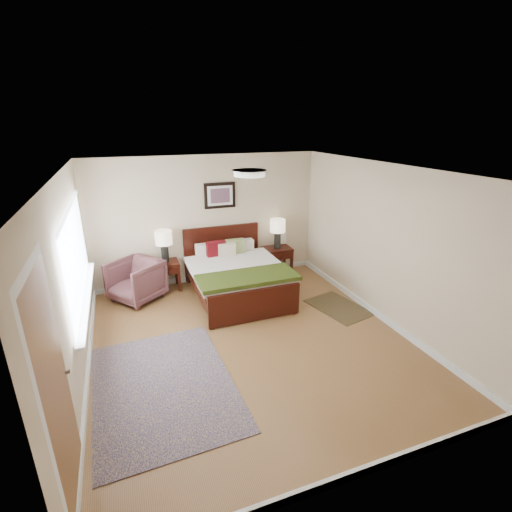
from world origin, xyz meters
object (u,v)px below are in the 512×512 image
(nightstand_right, at_px, (277,258))
(rug_persian, at_px, (164,385))
(bed, at_px, (236,271))
(nightstand_left, at_px, (166,268))
(lamp_right, at_px, (278,229))
(armchair, at_px, (136,281))
(lamp_left, at_px, (164,241))

(nightstand_right, relative_size, rug_persian, 0.25)
(nightstand_right, bearing_deg, bed, -147.03)
(nightstand_left, bearing_deg, lamp_right, 0.50)
(nightstand_left, height_order, nightstand_right, nightstand_right)
(nightstand_left, height_order, armchair, armchair)
(nightstand_left, height_order, lamp_left, lamp_left)
(lamp_right, xyz_separation_m, rug_persian, (-2.77, -2.85, -0.99))
(bed, relative_size, nightstand_right, 3.52)
(nightstand_right, height_order, armchair, armchair)
(lamp_left, bearing_deg, armchair, -155.03)
(nightstand_left, height_order, lamp_right, lamp_right)
(nightstand_right, distance_m, rug_persian, 3.97)
(bed, xyz_separation_m, lamp_right, (1.16, 0.76, 0.49))
(nightstand_left, bearing_deg, armchair, -156.69)
(lamp_left, relative_size, lamp_right, 1.00)
(lamp_right, height_order, rug_persian, lamp_right)
(nightstand_right, bearing_deg, lamp_left, 179.67)
(bed, bearing_deg, armchair, 164.15)
(bed, xyz_separation_m, rug_persian, (-1.61, -2.08, -0.50))
(bed, relative_size, lamp_left, 3.31)
(bed, height_order, lamp_right, lamp_right)
(lamp_left, bearing_deg, nightstand_left, -90.00)
(lamp_right, bearing_deg, nightstand_right, -90.00)
(bed, relative_size, nightstand_left, 3.60)
(bed, height_order, nightstand_right, bed)
(armchair, bearing_deg, nightstand_left, 75.30)
(rug_persian, bearing_deg, lamp_left, 78.78)
(rug_persian, bearing_deg, lamp_right, 43.60)
(lamp_left, bearing_deg, rug_persian, -98.99)
(nightstand_left, distance_m, rug_persian, 2.90)
(bed, distance_m, nightstand_left, 1.38)
(armchair, bearing_deg, lamp_right, 57.31)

